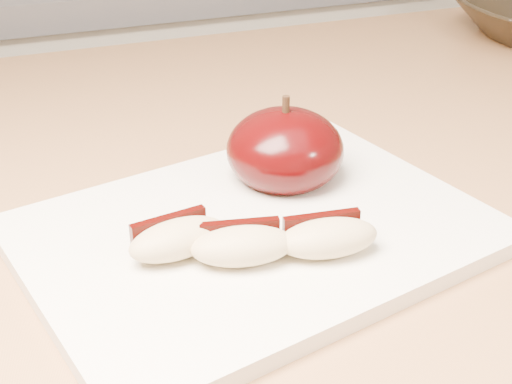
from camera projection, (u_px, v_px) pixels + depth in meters
name	position (u px, v px, depth m)	size (l,w,h in m)	color
back_cabinet	(130.00, 200.00, 1.40)	(2.40, 0.62, 0.94)	silver
cutting_board	(256.00, 232.00, 0.48)	(0.30, 0.22, 0.01)	white
apple_half	(285.00, 150.00, 0.53)	(0.09, 0.09, 0.07)	black
apple_wedge_a	(177.00, 238.00, 0.44)	(0.07, 0.04, 0.02)	#CCB281
apple_wedge_b	(242.00, 245.00, 0.43)	(0.07, 0.04, 0.02)	#CCB281
apple_wedge_c	(327.00, 237.00, 0.44)	(0.07, 0.04, 0.02)	#CCB281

